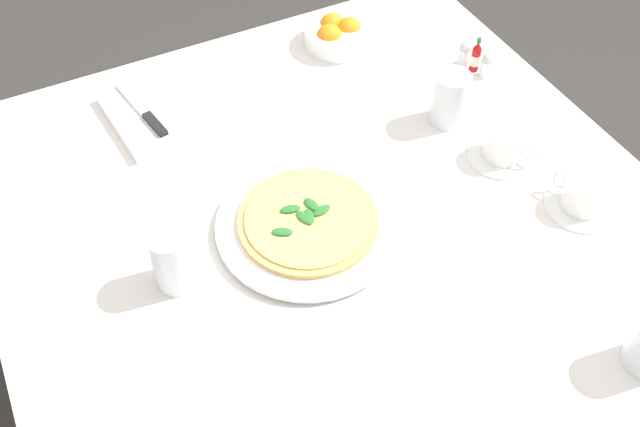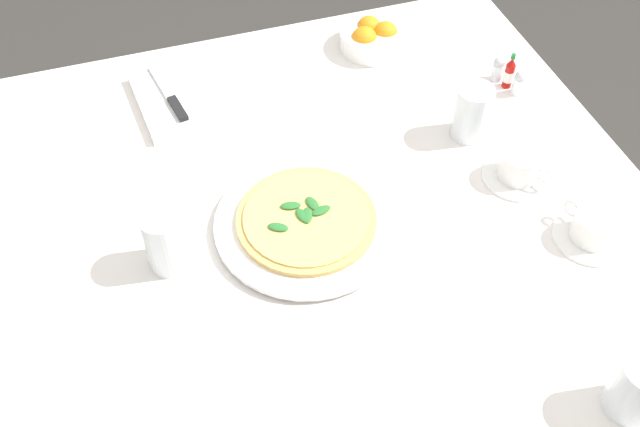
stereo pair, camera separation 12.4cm
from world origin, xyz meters
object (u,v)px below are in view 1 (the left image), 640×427
object	(u,v)px
coffee_cup_near_right	(504,146)
citrus_bowl	(337,34)
dinner_knife	(143,111)
salt_shaker	(464,55)
pizza_plate	(308,225)
pizza	(308,220)
water_glass_back_corner	(174,262)
napkin_folded	(145,117)
hot_sauce_bottle	(476,57)
water_glass_center_back	(449,101)
pepper_shaker	(486,66)
coffee_cup_far_left	(583,197)

from	to	relation	value
coffee_cup_near_right	citrus_bowl	xyz separation A→B (m)	(0.47, 0.11, -0.00)
dinner_knife	citrus_bowl	size ratio (longest dim) A/B	1.30
salt_shaker	pizza_plate	bearing A→B (deg)	117.87
pizza	water_glass_back_corner	bearing A→B (deg)	90.37
water_glass_back_corner	citrus_bowl	size ratio (longest dim) A/B	0.79
napkin_folded	salt_shaker	xyz separation A→B (m)	(-0.13, -0.68, 0.02)
hot_sauce_bottle	water_glass_center_back	bearing A→B (deg)	127.42
hot_sauce_bottle	water_glass_back_corner	bearing A→B (deg)	107.75
pizza_plate	pizza	xyz separation A→B (m)	(0.00, 0.00, 0.01)
water_glass_center_back	pepper_shaker	size ratio (longest dim) A/B	1.98
coffee_cup_far_left	hot_sauce_bottle	world-z (taller)	hot_sauce_bottle
pizza	coffee_cup_far_left	distance (m)	0.50
pizza	coffee_cup_near_right	bearing A→B (deg)	-90.83
citrus_bowl	pizza	bearing A→B (deg)	146.94
pizza_plate	citrus_bowl	distance (m)	0.55
pepper_shaker	coffee_cup_near_right	bearing A→B (deg)	151.58
pizza_plate	hot_sauce_bottle	size ratio (longest dim) A/B	3.92
water_glass_back_corner	pepper_shaker	xyz separation A→B (m)	(0.22, -0.77, -0.03)
water_glass_back_corner	coffee_cup_near_right	bearing A→B (deg)	-90.39
napkin_folded	salt_shaker	size ratio (longest dim) A/B	4.11
water_glass_center_back	napkin_folded	world-z (taller)	water_glass_center_back
water_glass_back_corner	hot_sauce_bottle	xyz separation A→B (m)	(0.24, -0.76, -0.02)
dinner_knife	citrus_bowl	bearing A→B (deg)	-93.49
pizza	water_glass_back_corner	distance (m)	0.24
water_glass_back_corner	pepper_shaker	bearing A→B (deg)	-74.37
citrus_bowl	hot_sauce_bottle	distance (m)	0.31
coffee_cup_far_left	dinner_knife	world-z (taller)	coffee_cup_far_left
pizza	napkin_folded	bearing A→B (deg)	22.43
napkin_folded	dinner_knife	xyz separation A→B (m)	(0.00, 0.00, 0.01)
pepper_shaker	hot_sauce_bottle	bearing A→B (deg)	19.65
coffee_cup_far_left	salt_shaker	distance (m)	0.45
coffee_cup_near_right	water_glass_center_back	bearing A→B (deg)	13.82
water_glass_back_corner	salt_shaker	distance (m)	0.80
pepper_shaker	salt_shaker	bearing A→B (deg)	19.65
coffee_cup_near_right	hot_sauce_bottle	bearing A→B (deg)	-23.76
water_glass_center_back	hot_sauce_bottle	world-z (taller)	water_glass_center_back
water_glass_center_back	salt_shaker	xyz separation A→B (m)	(0.14, -0.13, -0.02)
pizza	water_glass_center_back	bearing A→B (deg)	-70.67
coffee_cup_near_right	pepper_shaker	bearing A→B (deg)	-28.42
pizza_plate	pepper_shaker	size ratio (longest dim) A/B	5.78
pizza_plate	coffee_cup_near_right	size ratio (longest dim) A/B	2.50
water_glass_back_corner	napkin_folded	bearing A→B (deg)	-10.25
water_glass_center_back	dinner_knife	bearing A→B (deg)	63.28
citrus_bowl	coffee_cup_near_right	bearing A→B (deg)	-166.35
water_glass_center_back	hot_sauce_bottle	size ratio (longest dim) A/B	1.34
pizza	pepper_shaker	size ratio (longest dim) A/B	4.38
coffee_cup_near_right	citrus_bowl	size ratio (longest dim) A/B	0.87
pizza	pepper_shaker	world-z (taller)	pepper_shaker
pizza_plate	hot_sauce_bottle	bearing A→B (deg)	-65.06
citrus_bowl	coffee_cup_far_left	bearing A→B (deg)	-165.62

